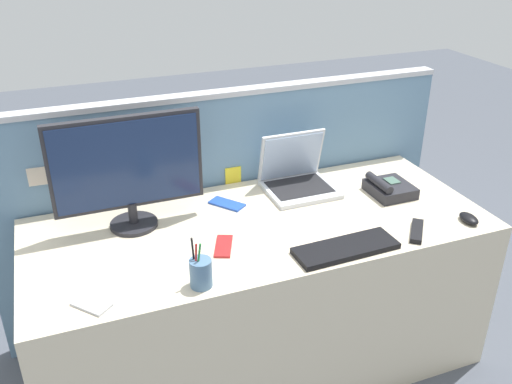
{
  "coord_description": "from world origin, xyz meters",
  "views": [
    {
      "loc": [
        -0.72,
        -1.82,
        1.85
      ],
      "look_at": [
        0.0,
        0.05,
        0.84
      ],
      "focal_mm": 39.01,
      "sensor_mm": 36.0,
      "label": 1
    }
  ],
  "objects_px": {
    "laptop": "(296,176)",
    "cell_phone_silver_slab": "(92,304)",
    "tv_remote": "(417,231)",
    "desktop_monitor": "(127,168)",
    "keyboard_main": "(346,248)",
    "pen_cup": "(201,273)",
    "cell_phone_red_case": "(224,246)",
    "cell_phone_blue_case": "(227,204)",
    "computer_mouse_right_hand": "(469,218)",
    "desk_phone": "(389,188)"
  },
  "relations": [
    {
      "from": "cell_phone_red_case",
      "to": "laptop",
      "type": "bearing_deg",
      "value": 60.33
    },
    {
      "from": "desktop_monitor",
      "to": "pen_cup",
      "type": "bearing_deg",
      "value": -74.04
    },
    {
      "from": "cell_phone_red_case",
      "to": "tv_remote",
      "type": "xyz_separation_m",
      "value": [
        0.74,
        -0.18,
        0.01
      ]
    },
    {
      "from": "desk_phone",
      "to": "keyboard_main",
      "type": "xyz_separation_m",
      "value": [
        -0.41,
        -0.34,
        -0.02
      ]
    },
    {
      "from": "pen_cup",
      "to": "tv_remote",
      "type": "xyz_separation_m",
      "value": [
        0.89,
        0.02,
        -0.04
      ]
    },
    {
      "from": "pen_cup",
      "to": "cell_phone_blue_case",
      "type": "xyz_separation_m",
      "value": [
        0.26,
        0.52,
        -0.05
      ]
    },
    {
      "from": "laptop",
      "to": "tv_remote",
      "type": "bearing_deg",
      "value": -62.95
    },
    {
      "from": "pen_cup",
      "to": "cell_phone_red_case",
      "type": "xyz_separation_m",
      "value": [
        0.15,
        0.2,
        -0.05
      ]
    },
    {
      "from": "pen_cup",
      "to": "cell_phone_silver_slab",
      "type": "xyz_separation_m",
      "value": [
        -0.36,
        0.02,
        -0.05
      ]
    },
    {
      "from": "laptop",
      "to": "cell_phone_silver_slab",
      "type": "bearing_deg",
      "value": -151.08
    },
    {
      "from": "cell_phone_red_case",
      "to": "computer_mouse_right_hand",
      "type": "bearing_deg",
      "value": 12.61
    },
    {
      "from": "desktop_monitor",
      "to": "cell_phone_silver_slab",
      "type": "relative_size",
      "value": 4.68
    },
    {
      "from": "keyboard_main",
      "to": "computer_mouse_right_hand",
      "type": "height_order",
      "value": "computer_mouse_right_hand"
    },
    {
      "from": "computer_mouse_right_hand",
      "to": "laptop",
      "type": "bearing_deg",
      "value": 139.43
    },
    {
      "from": "desktop_monitor",
      "to": "keyboard_main",
      "type": "height_order",
      "value": "desktop_monitor"
    },
    {
      "from": "cell_phone_blue_case",
      "to": "pen_cup",
      "type": "bearing_deg",
      "value": -154.56
    },
    {
      "from": "tv_remote",
      "to": "laptop",
      "type": "bearing_deg",
      "value": 155.55
    },
    {
      "from": "cell_phone_red_case",
      "to": "tv_remote",
      "type": "relative_size",
      "value": 0.89
    },
    {
      "from": "computer_mouse_right_hand",
      "to": "cell_phone_silver_slab",
      "type": "relative_size",
      "value": 0.8
    },
    {
      "from": "desktop_monitor",
      "to": "cell_phone_blue_case",
      "type": "xyz_separation_m",
      "value": [
        0.41,
        0.03,
        -0.25
      ]
    },
    {
      "from": "desktop_monitor",
      "to": "keyboard_main",
      "type": "bearing_deg",
      "value": -34.25
    },
    {
      "from": "cell_phone_blue_case",
      "to": "cell_phone_silver_slab",
      "type": "relative_size",
      "value": 1.23
    },
    {
      "from": "desk_phone",
      "to": "tv_remote",
      "type": "bearing_deg",
      "value": -104.4
    },
    {
      "from": "desktop_monitor",
      "to": "keyboard_main",
      "type": "distance_m",
      "value": 0.89
    },
    {
      "from": "cell_phone_red_case",
      "to": "desktop_monitor",
      "type": "bearing_deg",
      "value": 157.2
    },
    {
      "from": "desktop_monitor",
      "to": "pen_cup",
      "type": "xyz_separation_m",
      "value": [
        0.14,
        -0.49,
        -0.2
      ]
    },
    {
      "from": "laptop",
      "to": "cell_phone_silver_slab",
      "type": "distance_m",
      "value": 1.11
    },
    {
      "from": "desk_phone",
      "to": "cell_phone_blue_case",
      "type": "distance_m",
      "value": 0.73
    },
    {
      "from": "desktop_monitor",
      "to": "desk_phone",
      "type": "height_order",
      "value": "desktop_monitor"
    },
    {
      "from": "cell_phone_silver_slab",
      "to": "desktop_monitor",
      "type": "bearing_deg",
      "value": 24.56
    },
    {
      "from": "desk_phone",
      "to": "tv_remote",
      "type": "height_order",
      "value": "desk_phone"
    },
    {
      "from": "laptop",
      "to": "computer_mouse_right_hand",
      "type": "xyz_separation_m",
      "value": [
        0.53,
        -0.54,
        -0.05
      ]
    },
    {
      "from": "cell_phone_silver_slab",
      "to": "tv_remote",
      "type": "relative_size",
      "value": 0.74
    },
    {
      "from": "tv_remote",
      "to": "desk_phone",
      "type": "bearing_deg",
      "value": 114.09
    },
    {
      "from": "pen_cup",
      "to": "cell_phone_red_case",
      "type": "height_order",
      "value": "pen_cup"
    },
    {
      "from": "cell_phone_blue_case",
      "to": "cell_phone_red_case",
      "type": "height_order",
      "value": "same"
    },
    {
      "from": "laptop",
      "to": "computer_mouse_right_hand",
      "type": "height_order",
      "value": "laptop"
    },
    {
      "from": "computer_mouse_right_hand",
      "to": "cell_phone_red_case",
      "type": "distance_m",
      "value": 1.01
    },
    {
      "from": "desktop_monitor",
      "to": "cell_phone_silver_slab",
      "type": "distance_m",
      "value": 0.58
    },
    {
      "from": "keyboard_main",
      "to": "tv_remote",
      "type": "relative_size",
      "value": 2.34
    },
    {
      "from": "laptop",
      "to": "cell_phone_red_case",
      "type": "xyz_separation_m",
      "value": [
        -0.47,
        -0.36,
        -0.06
      ]
    },
    {
      "from": "desktop_monitor",
      "to": "cell_phone_silver_slab",
      "type": "xyz_separation_m",
      "value": [
        -0.22,
        -0.47,
        -0.25
      ]
    },
    {
      "from": "laptop",
      "to": "keyboard_main",
      "type": "relative_size",
      "value": 0.77
    },
    {
      "from": "computer_mouse_right_hand",
      "to": "cell_phone_red_case",
      "type": "bearing_deg",
      "value": 174.91
    },
    {
      "from": "laptop",
      "to": "cell_phone_blue_case",
      "type": "distance_m",
      "value": 0.36
    },
    {
      "from": "desk_phone",
      "to": "cell_phone_blue_case",
      "type": "relative_size",
      "value": 1.25
    },
    {
      "from": "keyboard_main",
      "to": "tv_remote",
      "type": "xyz_separation_m",
      "value": [
        0.32,
        0.01,
        -0.0
      ]
    },
    {
      "from": "cell_phone_blue_case",
      "to": "cell_phone_silver_slab",
      "type": "height_order",
      "value": "same"
    },
    {
      "from": "keyboard_main",
      "to": "pen_cup",
      "type": "height_order",
      "value": "pen_cup"
    },
    {
      "from": "desktop_monitor",
      "to": "computer_mouse_right_hand",
      "type": "distance_m",
      "value": 1.38
    }
  ]
}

